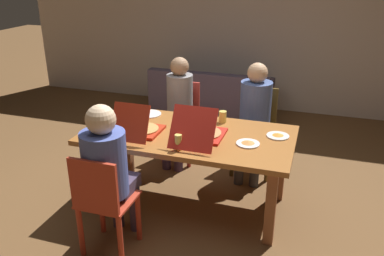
{
  "coord_description": "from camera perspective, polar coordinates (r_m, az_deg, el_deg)",
  "views": [
    {
      "loc": [
        1.09,
        -3.24,
        2.22
      ],
      "look_at": [
        0.0,
        0.1,
        0.77
      ],
      "focal_mm": 37.44,
      "sensor_mm": 36.0,
      "label": 1
    }
  ],
  "objects": [
    {
      "name": "ground_plane",
      "position": [
        4.07,
        -0.44,
        -10.6
      ],
      "size": [
        20.0,
        20.0,
        0.0
      ],
      "primitive_type": "plane",
      "color": "brown"
    },
    {
      "name": "back_wall",
      "position": [
        6.53,
        8.56,
        14.25
      ],
      "size": [
        7.82,
        0.12,
        2.64
      ],
      "primitive_type": "cube",
      "color": "beige",
      "rests_on": "ground"
    },
    {
      "name": "dining_table",
      "position": [
        3.75,
        -0.47,
        -2.03
      ],
      "size": [
        1.93,
        1.0,
        0.76
      ],
      "color": "#9F602B",
      "rests_on": "ground"
    },
    {
      "name": "chair_0",
      "position": [
        4.79,
        -1.39,
        1.16
      ],
      "size": [
        0.38,
        0.38,
        0.93
      ],
      "color": "#AA322A",
      "rests_on": "ground"
    },
    {
      "name": "person_0",
      "position": [
        4.59,
        -1.95,
        3.53
      ],
      "size": [
        0.3,
        0.48,
        1.26
      ],
      "color": "#402D4C",
      "rests_on": "ground"
    },
    {
      "name": "chair_1",
      "position": [
        3.27,
        -12.54,
        -10.3
      ],
      "size": [
        0.42,
        0.39,
        0.9
      ],
      "color": "#B53621",
      "rests_on": "ground"
    },
    {
      "name": "person_1",
      "position": [
        3.22,
        -11.88,
        -5.23
      ],
      "size": [
        0.35,
        0.51,
        1.27
      ],
      "color": "#44374D",
      "rests_on": "ground"
    },
    {
      "name": "chair_2",
      "position": [
        4.57,
        9.02,
        0.25
      ],
      "size": [
        0.45,
        0.44,
        0.94
      ],
      "color": "#533F18",
      "rests_on": "ground"
    },
    {
      "name": "person_2",
      "position": [
        4.36,
        8.86,
        2.28
      ],
      "size": [
        0.34,
        0.55,
        1.26
      ],
      "color": "#38373A",
      "rests_on": "ground"
    },
    {
      "name": "pizza_box_0",
      "position": [
        3.59,
        1.27,
        -0.68
      ],
      "size": [
        0.39,
        0.6,
        0.35
      ],
      "color": "red",
      "rests_on": "dining_table"
    },
    {
      "name": "pizza_box_1",
      "position": [
        3.71,
        -7.35,
        -0.12
      ],
      "size": [
        0.34,
        0.49,
        0.34
      ],
      "color": "#AF2913",
      "rests_on": "dining_table"
    },
    {
      "name": "plate_0",
      "position": [
        3.52,
        7.98,
        -2.16
      ],
      "size": [
        0.21,
        0.21,
        0.03
      ],
      "color": "white",
      "rests_on": "dining_table"
    },
    {
      "name": "plate_1",
      "position": [
        3.76,
        -13.48,
        -0.93
      ],
      "size": [
        0.23,
        0.23,
        0.03
      ],
      "color": "white",
      "rests_on": "dining_table"
    },
    {
      "name": "plate_2",
      "position": [
        4.19,
        -6.11,
        2.0
      ],
      "size": [
        0.25,
        0.25,
        0.01
      ],
      "color": "white",
      "rests_on": "dining_table"
    },
    {
      "name": "plate_3",
      "position": [
        3.72,
        12.13,
        -1.06
      ],
      "size": [
        0.21,
        0.21,
        0.03
      ],
      "color": "white",
      "rests_on": "dining_table"
    },
    {
      "name": "drinking_glass_0",
      "position": [
        3.36,
        -1.96,
        -2.04
      ],
      "size": [
        0.06,
        0.06,
        0.14
      ],
      "primitive_type": "cylinder",
      "color": "#DAC55B",
      "rests_on": "dining_table"
    },
    {
      "name": "drinking_glass_1",
      "position": [
        4.04,
        -0.83,
        1.98
      ],
      "size": [
        0.07,
        0.07,
        0.1
      ],
      "primitive_type": "cylinder",
      "color": "#DACA66",
      "rests_on": "dining_table"
    },
    {
      "name": "drinking_glass_2",
      "position": [
        3.96,
        4.39,
        1.6
      ],
      "size": [
        0.08,
        0.08,
        0.12
      ],
      "primitive_type": "cylinder",
      "color": "#E0C55C",
      "rests_on": "dining_table"
    },
    {
      "name": "couch",
      "position": [
        6.12,
        2.79,
        3.97
      ],
      "size": [
        1.78,
        0.79,
        0.78
      ],
      "color": "#4F4559",
      "rests_on": "ground"
    }
  ]
}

